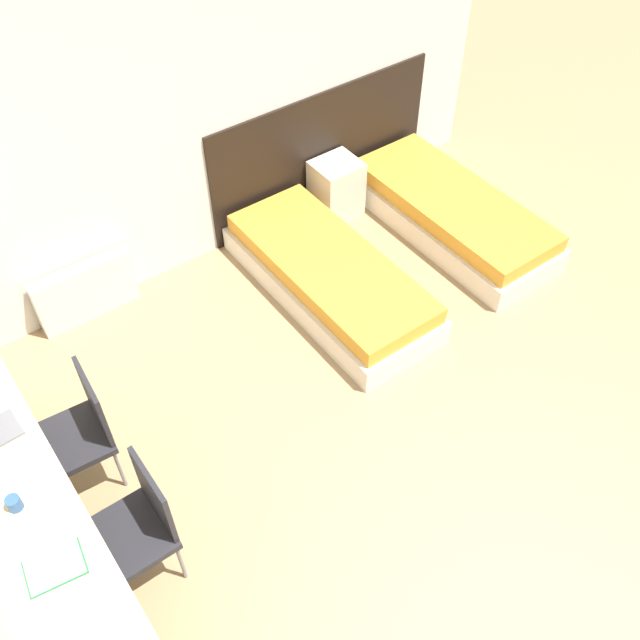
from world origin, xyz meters
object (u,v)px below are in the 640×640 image
object	(u,v)px
bed_near_door	(452,214)
chair_near_notebook	(137,525)
bed_near_window	(330,277)
nightstand	(336,188)
chair_near_laptop	(79,429)

from	to	relation	value
bed_near_door	chair_near_notebook	distance (m)	3.94
bed_near_door	chair_near_notebook	bearing A→B (deg)	-161.47
bed_near_window	bed_near_door	xyz separation A→B (m)	(1.39, 0.00, 0.00)
bed_near_window	chair_near_notebook	distance (m)	2.66
nightstand	chair_near_notebook	distance (m)	3.68
nightstand	chair_near_notebook	xyz separation A→B (m)	(-3.03, -2.08, 0.23)
chair_near_laptop	chair_near_notebook	xyz separation A→B (m)	(0.00, -0.81, 0.00)
chair_near_laptop	chair_near_notebook	world-z (taller)	same
chair_near_laptop	bed_near_window	bearing A→B (deg)	15.13
bed_near_window	chair_near_laptop	xyz separation A→B (m)	(-2.33, -0.44, 0.33)
bed_near_door	chair_near_laptop	distance (m)	3.76
bed_near_window	chair_near_notebook	size ratio (longest dim) A/B	2.19
chair_near_laptop	nightstand	bearing A→B (deg)	27.23
bed_near_window	chair_near_laptop	distance (m)	2.40
bed_near_door	bed_near_window	bearing A→B (deg)	180.00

